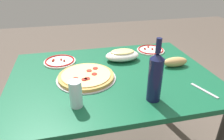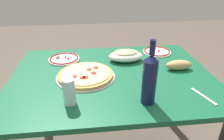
{
  "view_description": "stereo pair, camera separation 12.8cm",
  "coord_description": "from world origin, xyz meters",
  "px_view_note": "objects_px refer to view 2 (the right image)",
  "views": [
    {
      "loc": [
        0.25,
        1.11,
        1.34
      ],
      "look_at": [
        0.0,
        0.0,
        0.76
      ],
      "focal_mm": 33.23,
      "sensor_mm": 36.0,
      "label": 1
    },
    {
      "loc": [
        0.13,
        1.13,
        1.34
      ],
      "look_at": [
        0.0,
        0.0,
        0.76
      ],
      "focal_mm": 33.23,
      "sensor_mm": 36.0,
      "label": 2
    }
  ],
  "objects_px": {
    "baked_pasta_dish": "(126,55)",
    "wine_bottle": "(150,79)",
    "bread_loaf": "(179,65)",
    "water_glass": "(69,92)",
    "side_plate_near": "(64,59)",
    "side_plate_far": "(157,52)",
    "dining_table": "(112,90)",
    "pepperoni_pizza": "(86,75)"
  },
  "relations": [
    {
      "from": "dining_table",
      "to": "side_plate_near",
      "type": "relative_size",
      "value": 5.69
    },
    {
      "from": "dining_table",
      "to": "water_glass",
      "type": "relative_size",
      "value": 9.06
    },
    {
      "from": "wine_bottle",
      "to": "side_plate_near",
      "type": "xyz_separation_m",
      "value": [
        0.46,
        -0.56,
        -0.12
      ]
    },
    {
      "from": "dining_table",
      "to": "wine_bottle",
      "type": "height_order",
      "value": "wine_bottle"
    },
    {
      "from": "wine_bottle",
      "to": "water_glass",
      "type": "bearing_deg",
      "value": -4.6
    },
    {
      "from": "bread_loaf",
      "to": "side_plate_far",
      "type": "bearing_deg",
      "value": -79.84
    },
    {
      "from": "bread_loaf",
      "to": "dining_table",
      "type": "bearing_deg",
      "value": 2.31
    },
    {
      "from": "pepperoni_pizza",
      "to": "dining_table",
      "type": "bearing_deg",
      "value": -173.77
    },
    {
      "from": "wine_bottle",
      "to": "bread_loaf",
      "type": "distance_m",
      "value": 0.45
    },
    {
      "from": "side_plate_far",
      "to": "water_glass",
      "type": "bearing_deg",
      "value": 43.29
    },
    {
      "from": "baked_pasta_dish",
      "to": "bread_loaf",
      "type": "distance_m",
      "value": 0.36
    },
    {
      "from": "side_plate_near",
      "to": "bread_loaf",
      "type": "distance_m",
      "value": 0.79
    },
    {
      "from": "baked_pasta_dish",
      "to": "water_glass",
      "type": "relative_size",
      "value": 1.75
    },
    {
      "from": "baked_pasta_dish",
      "to": "wine_bottle",
      "type": "distance_m",
      "value": 0.51
    },
    {
      "from": "water_glass",
      "to": "side_plate_near",
      "type": "height_order",
      "value": "water_glass"
    },
    {
      "from": "water_glass",
      "to": "bread_loaf",
      "type": "xyz_separation_m",
      "value": [
        -0.68,
        -0.29,
        -0.04
      ]
    },
    {
      "from": "wine_bottle",
      "to": "water_glass",
      "type": "xyz_separation_m",
      "value": [
        0.38,
        -0.03,
        -0.07
      ]
    },
    {
      "from": "pepperoni_pizza",
      "to": "water_glass",
      "type": "relative_size",
      "value": 2.6
    },
    {
      "from": "water_glass",
      "to": "side_plate_far",
      "type": "height_order",
      "value": "water_glass"
    },
    {
      "from": "dining_table",
      "to": "pepperoni_pizza",
      "type": "relative_size",
      "value": 3.48
    },
    {
      "from": "dining_table",
      "to": "pepperoni_pizza",
      "type": "bearing_deg",
      "value": 6.23
    },
    {
      "from": "baked_pasta_dish",
      "to": "wine_bottle",
      "type": "xyz_separation_m",
      "value": [
        -0.03,
        0.5,
        0.09
      ]
    },
    {
      "from": "baked_pasta_dish",
      "to": "side_plate_far",
      "type": "relative_size",
      "value": 1.12
    },
    {
      "from": "bread_loaf",
      "to": "baked_pasta_dish",
      "type": "bearing_deg",
      "value": -28.74
    },
    {
      "from": "dining_table",
      "to": "wine_bottle",
      "type": "xyz_separation_m",
      "value": [
        -0.14,
        0.31,
        0.25
      ]
    },
    {
      "from": "wine_bottle",
      "to": "water_glass",
      "type": "height_order",
      "value": "wine_bottle"
    },
    {
      "from": "dining_table",
      "to": "water_glass",
      "type": "xyz_separation_m",
      "value": [
        0.24,
        0.28,
        0.19
      ]
    },
    {
      "from": "pepperoni_pizza",
      "to": "bread_loaf",
      "type": "distance_m",
      "value": 0.6
    },
    {
      "from": "baked_pasta_dish",
      "to": "water_glass",
      "type": "distance_m",
      "value": 0.59
    },
    {
      "from": "side_plate_near",
      "to": "pepperoni_pizza",
      "type": "bearing_deg",
      "value": 119.57
    },
    {
      "from": "side_plate_near",
      "to": "wine_bottle",
      "type": "bearing_deg",
      "value": 129.41
    },
    {
      "from": "pepperoni_pizza",
      "to": "bread_loaf",
      "type": "relative_size",
      "value": 2.11
    },
    {
      "from": "side_plate_far",
      "to": "baked_pasta_dish",
      "type": "bearing_deg",
      "value": 24.0
    },
    {
      "from": "side_plate_near",
      "to": "side_plate_far",
      "type": "distance_m",
      "value": 0.7
    },
    {
      "from": "dining_table",
      "to": "water_glass",
      "type": "distance_m",
      "value": 0.41
    },
    {
      "from": "dining_table",
      "to": "side_plate_near",
      "type": "height_order",
      "value": "side_plate_near"
    },
    {
      "from": "baked_pasta_dish",
      "to": "side_plate_near",
      "type": "relative_size",
      "value": 1.1
    },
    {
      "from": "baked_pasta_dish",
      "to": "dining_table",
      "type": "bearing_deg",
      "value": 58.38
    },
    {
      "from": "pepperoni_pizza",
      "to": "baked_pasta_dish",
      "type": "distance_m",
      "value": 0.35
    },
    {
      "from": "baked_pasta_dish",
      "to": "wine_bottle",
      "type": "height_order",
      "value": "wine_bottle"
    },
    {
      "from": "dining_table",
      "to": "side_plate_far",
      "type": "distance_m",
      "value": 0.51
    },
    {
      "from": "baked_pasta_dish",
      "to": "bread_loaf",
      "type": "bearing_deg",
      "value": 151.26
    }
  ]
}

